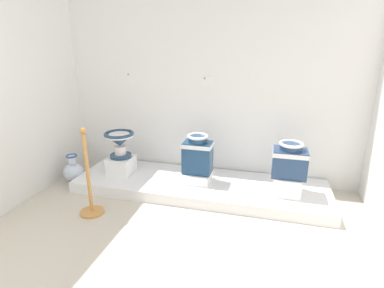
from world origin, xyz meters
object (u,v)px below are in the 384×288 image
object	(u,v)px
plinth_block_rightmost	(198,177)
antique_toilet_pale_glazed	(290,159)
info_placard_first	(131,78)
stanchion_post_near_left	(90,190)
antique_toilet_tall_cobalt	(120,140)
plinth_block_pale_glazed	(287,184)
info_placard_second	(208,81)
antique_toilet_rightmost	(198,153)
decorative_vase_corner	(73,171)
plinth_block_tall_cobalt	(121,165)

from	to	relation	value
plinth_block_rightmost	antique_toilet_pale_glazed	size ratio (longest dim) A/B	0.80
info_placard_first	stanchion_post_near_left	size ratio (longest dim) A/B	0.16
antique_toilet_pale_glazed	antique_toilet_tall_cobalt	bearing A→B (deg)	178.86
info_placard_first	antique_toilet_tall_cobalt	bearing A→B (deg)	-87.24
antique_toilet_pale_glazed	plinth_block_pale_glazed	bearing A→B (deg)	0.00
antique_toilet_pale_glazed	stanchion_post_near_left	xyz separation A→B (m)	(-2.10, -0.79, -0.28)
plinth_block_pale_glazed	info_placard_second	world-z (taller)	info_placard_second
info_placard_second	antique_toilet_pale_glazed	bearing A→B (deg)	-26.22
info_placard_second	antique_toilet_rightmost	bearing A→B (deg)	-91.33
antique_toilet_tall_cobalt	antique_toilet_rightmost	world-z (taller)	antique_toilet_rightmost
antique_toilet_pale_glazed	stanchion_post_near_left	distance (m)	2.26
decorative_vase_corner	antique_toilet_rightmost	bearing A→B (deg)	6.02
antique_toilet_tall_cobalt	plinth_block_rightmost	world-z (taller)	antique_toilet_tall_cobalt
info_placard_first	decorative_vase_corner	distance (m)	1.49
info_placard_first	decorative_vase_corner	size ratio (longest dim) A/B	0.40
antique_toilet_tall_cobalt	decorative_vase_corner	distance (m)	0.78
antique_toilet_rightmost	info_placard_second	size ratio (longest dim) A/B	3.53
plinth_block_pale_glazed	decorative_vase_corner	distance (m)	2.78
plinth_block_rightmost	stanchion_post_near_left	size ratio (longest dim) A/B	0.33
plinth_block_rightmost	info_placard_first	xyz separation A→B (m)	(-1.08, 0.49, 1.16)
plinth_block_pale_glazed	info_placard_second	distance (m)	1.62
antique_toilet_tall_cobalt	decorative_vase_corner	xyz separation A→B (m)	(-0.63, -0.18, -0.43)
plinth_block_tall_cobalt	stanchion_post_near_left	distance (m)	0.83
antique_toilet_rightmost	antique_toilet_tall_cobalt	bearing A→B (deg)	179.87
antique_toilet_tall_cobalt	antique_toilet_pale_glazed	world-z (taller)	antique_toilet_pale_glazed
plinth_block_tall_cobalt	decorative_vase_corner	distance (m)	0.66
stanchion_post_near_left	plinth_block_rightmost	bearing A→B (deg)	39.20
info_placard_first	antique_toilet_rightmost	bearing A→B (deg)	-24.29
plinth_block_pale_glazed	info_placard_first	size ratio (longest dim) A/B	2.22
antique_toilet_pale_glazed	decorative_vase_corner	size ratio (longest dim) A/B	1.02
plinth_block_pale_glazed	stanchion_post_near_left	world-z (taller)	stanchion_post_near_left
info_placard_second	decorative_vase_corner	xyz separation A→B (m)	(-1.70, -0.67, -1.17)
antique_toilet_tall_cobalt	antique_toilet_rightmost	size ratio (longest dim) A/B	0.79
plinth_block_rightmost	stanchion_post_near_left	bearing A→B (deg)	-140.80
plinth_block_pale_glazed	plinth_block_tall_cobalt	bearing A→B (deg)	178.86
decorative_vase_corner	plinth_block_tall_cobalt	bearing A→B (deg)	16.03
stanchion_post_near_left	antique_toilet_tall_cobalt	bearing A→B (deg)	93.27
plinth_block_rightmost	info_placard_second	bearing A→B (deg)	88.67
antique_toilet_tall_cobalt	stanchion_post_near_left	distance (m)	0.89
antique_toilet_rightmost	plinth_block_rightmost	bearing A→B (deg)	-116.57
antique_toilet_rightmost	info_placard_first	bearing A→B (deg)	155.71
antique_toilet_rightmost	info_placard_second	bearing A→B (deg)	88.67
antique_toilet_rightmost	plinth_block_pale_glazed	world-z (taller)	antique_toilet_rightmost
antique_toilet_tall_cobalt	decorative_vase_corner	bearing A→B (deg)	-163.97
plinth_block_tall_cobalt	stanchion_post_near_left	world-z (taller)	stanchion_post_near_left
antique_toilet_tall_cobalt	stanchion_post_near_left	world-z (taller)	stanchion_post_near_left
decorative_vase_corner	plinth_block_rightmost	bearing A→B (deg)	6.02
info_placard_second	antique_toilet_tall_cobalt	bearing A→B (deg)	-155.57
plinth_block_tall_cobalt	antique_toilet_tall_cobalt	xyz separation A→B (m)	(0.00, 0.00, 0.35)
antique_toilet_rightmost	stanchion_post_near_left	world-z (taller)	stanchion_post_near_left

